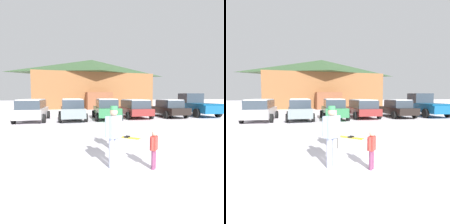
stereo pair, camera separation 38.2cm
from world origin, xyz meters
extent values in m
plane|color=white|center=(0.00, 0.00, 0.00)|extent=(160.00, 160.00, 0.00)
cube|color=brown|center=(2.62, 29.60, 2.68)|extent=(18.33, 8.40, 5.37)
pyramid|color=#34522F|center=(2.62, 29.60, 6.54)|extent=(18.95, 9.02, 2.35)
cube|color=brown|center=(2.76, 24.76, 1.20)|extent=(3.65, 1.90, 2.40)
cube|color=white|center=(-4.90, 13.19, 0.65)|extent=(2.21, 4.76, 0.65)
cube|color=#2D3842|center=(-4.91, 13.09, 1.28)|extent=(1.90, 3.64, 0.62)
cube|color=white|center=(-4.91, 13.09, 1.62)|extent=(1.78, 3.45, 0.06)
cylinder|color=black|center=(-5.80, 14.69, 0.32)|extent=(0.27, 0.65, 0.64)
cylinder|color=black|center=(-3.79, 14.55, 0.32)|extent=(0.27, 0.65, 0.64)
cylinder|color=black|center=(-6.01, 11.82, 0.32)|extent=(0.27, 0.65, 0.64)
cylinder|color=black|center=(-4.00, 11.68, 0.32)|extent=(0.27, 0.65, 0.64)
cube|color=slate|center=(-1.95, 12.77, 0.66)|extent=(1.82, 4.28, 0.69)
cube|color=#2D3842|center=(-1.96, 12.68, 1.32)|extent=(1.59, 3.26, 0.62)
cube|color=white|center=(-1.96, 12.68, 1.65)|extent=(1.48, 3.09, 0.06)
cylinder|color=black|center=(-2.86, 14.10, 0.32)|extent=(0.23, 0.64, 0.64)
cylinder|color=black|center=(-0.99, 14.06, 0.32)|extent=(0.23, 0.64, 0.64)
cylinder|color=black|center=(-2.91, 11.47, 0.32)|extent=(0.23, 0.64, 0.64)
cylinder|color=black|center=(-1.05, 11.43, 0.32)|extent=(0.23, 0.64, 0.64)
cube|color=#2D7142|center=(0.81, 12.76, 0.66)|extent=(2.10, 4.41, 0.67)
cube|color=#2D3842|center=(0.79, 12.54, 1.30)|extent=(1.71, 2.35, 0.62)
cube|color=white|center=(0.79, 12.54, 1.65)|extent=(1.60, 2.23, 0.06)
cylinder|color=black|center=(0.00, 14.16, 0.32)|extent=(0.28, 0.66, 0.64)
cylinder|color=black|center=(1.85, 13.99, 0.32)|extent=(0.28, 0.66, 0.64)
cylinder|color=black|center=(-0.24, 11.52, 0.32)|extent=(0.28, 0.66, 0.64)
cylinder|color=black|center=(1.62, 11.35, 0.32)|extent=(0.28, 0.66, 0.64)
cube|color=maroon|center=(3.50, 13.22, 0.60)|extent=(2.14, 4.46, 0.55)
cube|color=#2D3842|center=(3.49, 13.13, 1.20)|extent=(1.85, 3.40, 0.65)
cube|color=white|center=(3.49, 13.13, 1.56)|extent=(1.73, 3.23, 0.06)
cylinder|color=black|center=(2.55, 14.62, 0.32)|extent=(0.26, 0.65, 0.64)
cylinder|color=black|center=(4.59, 14.51, 0.32)|extent=(0.26, 0.65, 0.64)
cylinder|color=black|center=(2.40, 11.92, 0.32)|extent=(0.26, 0.65, 0.64)
cylinder|color=black|center=(4.44, 11.81, 0.32)|extent=(0.26, 0.65, 0.64)
cube|color=black|center=(6.69, 12.99, 0.61)|extent=(1.95, 4.47, 0.57)
cube|color=#2D3842|center=(6.68, 12.77, 1.21)|extent=(1.66, 2.34, 0.63)
cube|color=white|center=(6.68, 12.77, 1.55)|extent=(1.55, 2.22, 0.06)
cylinder|color=black|center=(5.75, 14.39, 0.32)|extent=(0.24, 0.65, 0.64)
cylinder|color=black|center=(7.71, 14.33, 0.32)|extent=(0.24, 0.65, 0.64)
cylinder|color=black|center=(5.67, 11.65, 0.32)|extent=(0.24, 0.65, 0.64)
cylinder|color=black|center=(7.62, 11.59, 0.32)|extent=(0.24, 0.65, 0.64)
cube|color=#125181|center=(9.88, 13.11, 0.75)|extent=(2.45, 5.55, 0.70)
cube|color=#2D3842|center=(9.97, 14.19, 1.62)|extent=(1.98, 1.88, 1.05)
cube|color=navy|center=(9.79, 12.17, 1.16)|extent=(2.24, 3.13, 0.12)
cylinder|color=black|center=(8.93, 14.82, 0.40)|extent=(0.33, 0.82, 0.80)
cylinder|color=black|center=(11.10, 14.63, 0.40)|extent=(0.33, 0.82, 0.80)
cylinder|color=black|center=(8.65, 11.59, 0.40)|extent=(0.33, 0.82, 0.80)
cylinder|color=black|center=(10.82, 11.40, 0.40)|extent=(0.33, 0.82, 0.80)
cylinder|color=#743658|center=(-0.75, 1.51, 0.26)|extent=(0.09, 0.09, 0.51)
cylinder|color=#743658|center=(-0.67, 1.59, 0.26)|extent=(0.09, 0.09, 0.51)
cube|color=#C2362F|center=(-0.71, 1.55, 0.70)|extent=(0.28, 0.29, 0.36)
cylinder|color=#C2362F|center=(-0.82, 1.44, 0.71)|extent=(0.07, 0.07, 0.35)
cylinder|color=#C2362F|center=(-0.60, 1.67, 0.71)|extent=(0.07, 0.07, 0.35)
sphere|color=tan|center=(-0.71, 1.55, 0.94)|extent=(0.13, 0.13, 0.13)
cylinder|color=beige|center=(-0.71, 1.55, 1.02)|extent=(0.13, 0.13, 0.06)
cylinder|color=#A4ABC9|center=(-1.77, 1.91, 0.41)|extent=(0.15, 0.15, 0.82)
cylinder|color=#A4ABC9|center=(-1.61, 2.00, 0.41)|extent=(0.15, 0.15, 0.82)
cube|color=#A4BDD4|center=(-1.69, 1.95, 1.11)|extent=(0.47, 0.41, 0.58)
cylinder|color=#A4BDD4|center=(-1.91, 1.82, 1.12)|extent=(0.11, 0.11, 0.55)
cylinder|color=#A4BDD4|center=(-1.47, 2.08, 1.12)|extent=(0.11, 0.11, 0.55)
sphere|color=tan|center=(-1.69, 1.95, 1.50)|extent=(0.21, 0.21, 0.21)
cylinder|color=#389354|center=(-1.69, 1.95, 1.62)|extent=(0.20, 0.20, 0.10)
cylinder|color=black|center=(-1.13, 3.84, 0.35)|extent=(0.13, 0.13, 0.69)
cylinder|color=black|center=(-1.25, 3.75, 0.35)|extent=(0.13, 0.13, 0.69)
cube|color=navy|center=(-1.19, 3.79, 0.94)|extent=(0.39, 0.36, 0.49)
cylinder|color=navy|center=(-1.01, 3.92, 0.95)|extent=(0.09, 0.09, 0.46)
cylinder|color=navy|center=(-1.37, 3.67, 0.95)|extent=(0.09, 0.09, 0.46)
sphere|color=tan|center=(-1.19, 3.79, 1.27)|extent=(0.18, 0.18, 0.18)
cylinder|color=pink|center=(-1.19, 3.79, 1.36)|extent=(0.17, 0.17, 0.08)
cube|color=yellow|center=(-0.15, 5.38, 0.01)|extent=(0.99, 1.00, 0.02)
cube|color=black|center=(-0.11, 5.35, 0.05)|extent=(0.20, 0.20, 0.06)
cube|color=yellow|center=(-0.01, 5.52, 0.01)|extent=(0.99, 1.00, 0.02)
cube|color=black|center=(0.03, 5.49, 0.05)|extent=(0.20, 0.20, 0.06)
camera|label=1|loc=(-3.17, -3.11, 1.94)|focal=32.00mm
camera|label=2|loc=(-2.80, -3.20, 1.94)|focal=32.00mm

